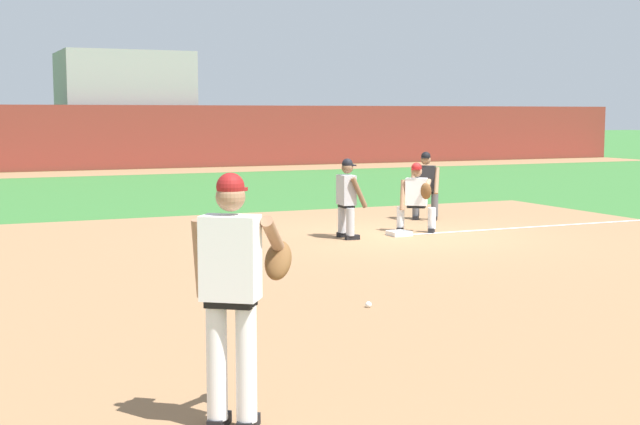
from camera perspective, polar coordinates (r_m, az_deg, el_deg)
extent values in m
plane|color=#336B2D|center=(16.65, 5.08, -1.49)|extent=(160.00, 160.00, 0.00)
cube|color=#936B47|center=(11.54, 2.10, -4.96)|extent=(18.00, 18.00, 0.01)
cube|color=#936B47|center=(35.42, -10.72, 2.60)|extent=(48.00, 3.20, 0.01)
cube|color=white|center=(16.64, 5.08, -1.34)|extent=(0.38, 0.38, 0.09)
sphere|color=white|center=(10.52, 3.12, -5.91)|extent=(0.07, 0.07, 0.07)
cube|color=black|center=(6.68, -6.46, -13.15)|extent=(0.24, 0.28, 0.09)
cylinder|color=white|center=(6.50, -6.62, -9.48)|extent=(0.15, 0.15, 0.84)
cube|color=black|center=(6.61, -4.60, -13.32)|extent=(0.24, 0.28, 0.09)
cylinder|color=white|center=(6.44, -4.73, -9.62)|extent=(0.15, 0.15, 0.84)
cube|color=black|center=(6.36, -5.73, -5.74)|extent=(0.39, 0.36, 0.06)
cube|color=white|center=(6.30, -5.76, -2.90)|extent=(0.47, 0.43, 0.60)
sphere|color=#9E7051|center=(6.27, -5.75, 1.01)|extent=(0.21, 0.21, 0.21)
sphere|color=maroon|center=(6.26, -5.76, 1.65)|extent=(0.20, 0.20, 0.20)
cube|color=maroon|center=(6.35, -5.51, 1.49)|extent=(0.20, 0.19, 0.02)
cylinder|color=#9E7051|center=(6.46, -7.68, -2.93)|extent=(0.18, 0.21, 0.59)
cylinder|color=#9E7051|center=(6.50, -2.88, -1.75)|extent=(0.38, 0.48, 0.41)
ellipsoid|color=brown|center=(6.61, -2.69, -3.08)|extent=(0.34, 0.36, 0.34)
cube|color=black|center=(17.11, 7.14, -1.15)|extent=(0.24, 0.27, 0.09)
cylinder|color=white|center=(17.12, 7.17, -0.36)|extent=(0.15, 0.15, 0.40)
cube|color=black|center=(17.18, 5.15, -1.10)|extent=(0.24, 0.27, 0.09)
cylinder|color=white|center=(17.19, 5.18, -0.30)|extent=(0.15, 0.15, 0.40)
cube|color=black|center=(17.13, 6.18, 0.40)|extent=(0.39, 0.36, 0.06)
cube|color=white|center=(17.10, 6.19, 1.33)|extent=(0.46, 0.43, 0.52)
sphere|color=#9E7051|center=(17.05, 6.20, 2.63)|extent=(0.21, 0.21, 0.21)
sphere|color=maroon|center=(17.05, 6.20, 2.87)|extent=(0.20, 0.20, 0.20)
cube|color=maroon|center=(16.96, 6.16, 2.77)|extent=(0.20, 0.19, 0.02)
cylinder|color=#9E7051|center=(16.65, 6.88, 1.69)|extent=(0.42, 0.52, 0.24)
cylinder|color=#9E7051|center=(17.04, 5.31, 1.12)|extent=(0.21, 0.24, 0.58)
ellipsoid|color=brown|center=(16.44, 6.80, 1.37)|extent=(0.29, 0.29, 0.35)
cube|color=black|center=(16.41, 1.55, -1.43)|extent=(0.27, 0.12, 0.09)
cylinder|color=#B2B2B7|center=(16.36, 1.42, -0.44)|extent=(0.15, 0.15, 0.50)
cube|color=black|center=(16.04, 2.08, -1.61)|extent=(0.27, 0.12, 0.09)
cylinder|color=#B2B2B7|center=(15.99, 1.96, -0.60)|extent=(0.15, 0.15, 0.50)
cube|color=black|center=(16.14, 1.69, 0.43)|extent=(0.22, 0.35, 0.06)
cube|color=#B2B2B7|center=(16.12, 1.69, 1.45)|extent=(0.26, 0.41, 0.54)
sphere|color=brown|center=(16.09, 1.76, 2.88)|extent=(0.21, 0.21, 0.21)
sphere|color=black|center=(16.09, 1.76, 3.12)|extent=(0.20, 0.20, 0.20)
cube|color=black|center=(16.13, 2.06, 3.04)|extent=(0.12, 0.18, 0.02)
cylinder|color=brown|center=(16.41, 1.83, 1.43)|extent=(0.33, 0.11, 0.56)
cylinder|color=brown|center=(15.95, 2.52, 1.28)|extent=(0.33, 0.11, 0.56)
cube|color=black|center=(19.12, 7.33, -0.36)|extent=(0.24, 0.27, 0.09)
cylinder|color=#515154|center=(19.13, 7.35, 0.50)|extent=(0.15, 0.15, 0.50)
cube|color=black|center=(19.16, 6.14, -0.33)|extent=(0.24, 0.27, 0.09)
cylinder|color=#515154|center=(19.17, 6.16, 0.53)|extent=(0.15, 0.15, 0.50)
cube|color=black|center=(19.12, 6.77, 1.32)|extent=(0.39, 0.36, 0.06)
cube|color=#232326|center=(19.10, 6.78, 2.18)|extent=(0.46, 0.43, 0.54)
sphere|color=#9E7051|center=(19.05, 6.79, 3.38)|extent=(0.21, 0.21, 0.21)
sphere|color=black|center=(19.05, 6.79, 3.59)|extent=(0.20, 0.20, 0.20)
cube|color=black|center=(18.96, 6.76, 3.50)|extent=(0.20, 0.19, 0.02)
cylinder|color=#9E7051|center=(18.93, 7.48, 2.04)|extent=(0.27, 0.32, 0.56)
cylinder|color=#9E7051|center=(18.98, 5.98, 2.07)|extent=(0.27, 0.32, 0.56)
cube|color=maroon|center=(37.31, -11.46, 4.76)|extent=(48.00, 0.50, 2.60)
cube|color=gray|center=(40.14, -12.39, 6.49)|extent=(5.45, 4.20, 4.90)
cube|color=gray|center=(38.89, -12.02, 6.91)|extent=(5.05, 0.85, 0.06)
cube|color=#236038|center=(38.38, -14.98, 7.16)|extent=(0.47, 0.20, 0.44)
cube|color=#236038|center=(38.47, -14.12, 7.18)|extent=(0.47, 0.20, 0.44)
cube|color=#236038|center=(38.57, -13.26, 7.20)|extent=(0.47, 0.20, 0.44)
cube|color=#236038|center=(38.69, -12.41, 7.22)|extent=(0.47, 0.20, 0.44)
cube|color=#236038|center=(38.81, -11.56, 7.24)|extent=(0.47, 0.20, 0.44)
cube|color=#236038|center=(38.93, -10.72, 7.25)|extent=(0.47, 0.20, 0.44)
cube|color=#236038|center=(39.07, -9.88, 7.26)|extent=(0.47, 0.20, 0.44)
cube|color=#236038|center=(39.21, -9.05, 7.28)|extent=(0.47, 0.20, 0.44)
cube|color=gray|center=(39.73, -12.29, 7.69)|extent=(5.05, 0.85, 0.06)
cube|color=#236038|center=(39.23, -15.20, 7.94)|extent=(0.47, 0.20, 0.44)
cube|color=#236038|center=(39.32, -14.35, 7.96)|extent=(0.47, 0.20, 0.44)
cube|color=#236038|center=(39.42, -13.51, 7.97)|extent=(0.47, 0.20, 0.44)
cube|color=#236038|center=(39.53, -12.67, 7.99)|extent=(0.47, 0.20, 0.44)
cube|color=#236038|center=(39.65, -11.84, 8.00)|extent=(0.47, 0.20, 0.44)
cube|color=#236038|center=(39.77, -11.01, 8.02)|extent=(0.47, 0.20, 0.44)
cube|color=#236038|center=(39.91, -10.19, 8.03)|extent=(0.47, 0.20, 0.44)
cube|color=#236038|center=(40.05, -9.37, 8.04)|extent=(0.47, 0.20, 0.44)
cube|color=gray|center=(40.58, -12.55, 8.43)|extent=(5.05, 0.85, 0.06)
cube|color=#236038|center=(40.09, -15.41, 8.68)|extent=(0.47, 0.20, 0.44)
cube|color=#236038|center=(40.18, -14.58, 8.70)|extent=(0.47, 0.20, 0.44)
cube|color=#236038|center=(40.28, -13.75, 8.71)|extent=(0.47, 0.20, 0.44)
cube|color=#236038|center=(40.39, -12.93, 8.73)|extent=(0.47, 0.20, 0.44)
cube|color=#236038|center=(40.50, -12.11, 8.74)|extent=(0.47, 0.20, 0.44)
cube|color=#236038|center=(40.62, -11.30, 8.75)|extent=(0.47, 0.20, 0.44)
cube|color=#236038|center=(40.75, -10.49, 8.76)|extent=(0.47, 0.20, 0.44)
cube|color=#236038|center=(40.89, -9.69, 8.77)|extent=(0.47, 0.20, 0.44)
cube|color=gray|center=(41.44, -12.81, 9.14)|extent=(5.05, 0.85, 0.06)
cube|color=#236038|center=(40.96, -15.61, 9.39)|extent=(0.47, 0.20, 0.44)
cube|color=#236038|center=(41.05, -14.79, 9.41)|extent=(0.47, 0.20, 0.44)
cube|color=#236038|center=(41.14, -13.98, 9.42)|extent=(0.47, 0.20, 0.44)
cube|color=#236038|center=(41.25, -13.17, 9.43)|extent=(0.47, 0.20, 0.44)
cube|color=#236038|center=(41.36, -12.37, 9.45)|extent=(0.47, 0.20, 0.44)
cube|color=#236038|center=(41.48, -11.57, 9.45)|extent=(0.47, 0.20, 0.44)
cube|color=#236038|center=(41.61, -10.78, 9.46)|extent=(0.47, 0.20, 0.44)
cube|color=#236038|center=(41.74, -9.99, 9.47)|extent=(0.47, 0.20, 0.44)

